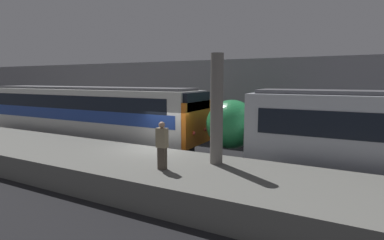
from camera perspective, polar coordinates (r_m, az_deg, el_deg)
The scene contains 6 objects.
ground_plane at distance 14.24m, azimuth -6.60°, elevation -8.95°, with size 120.00×120.00×0.00m, color black.
platform at distance 12.46m, azimuth -12.35°, elevation -9.16°, with size 40.00×4.32×0.98m.
station_rear_barrier at distance 19.71m, azimuth 4.68°, elevation 3.60°, with size 50.00×0.15×5.33m.
support_pillar_near at distance 10.90m, azimuth 4.73°, elevation 2.02°, with size 0.46×0.46×4.02m.
train_boxy at distance 20.08m, azimuth -19.24°, elevation 0.97°, with size 15.91×2.90×3.62m.
person_waiting at distance 10.36m, azimuth -5.73°, elevation -4.64°, with size 0.38×0.24×1.67m.
Camera 1 is at (7.79, -11.20, 4.07)m, focal length 28.00 mm.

